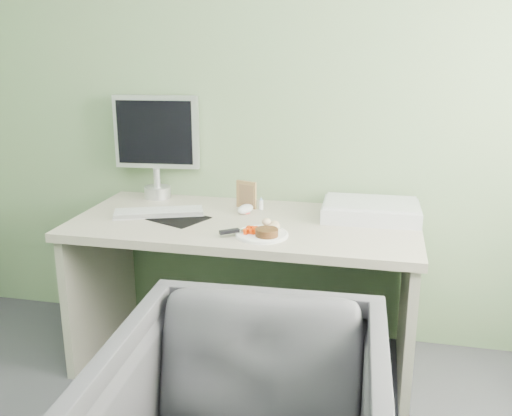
% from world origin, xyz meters
% --- Properties ---
extents(wall_back, '(3.50, 0.00, 3.50)m').
position_xyz_m(wall_back, '(0.00, 2.00, 1.35)').
color(wall_back, '#65825B').
rests_on(wall_back, floor).
extents(desk, '(1.60, 0.75, 0.73)m').
position_xyz_m(desk, '(0.00, 1.62, 0.55)').
color(desk, '#BCB39D').
rests_on(desk, floor).
extents(plate, '(0.23, 0.23, 0.01)m').
position_xyz_m(plate, '(0.12, 1.43, 0.74)').
color(plate, white).
rests_on(plate, desk).
extents(steak, '(0.12, 0.12, 0.03)m').
position_xyz_m(steak, '(0.15, 1.40, 0.76)').
color(steak, black).
rests_on(steak, plate).
extents(potato_pile, '(0.10, 0.08, 0.05)m').
position_xyz_m(potato_pile, '(0.16, 1.49, 0.77)').
color(potato_pile, tan).
rests_on(potato_pile, plate).
extents(carrot_heap, '(0.07, 0.07, 0.04)m').
position_xyz_m(carrot_heap, '(0.08, 1.42, 0.76)').
color(carrot_heap, '#F44005').
rests_on(carrot_heap, plate).
extents(steak_knife, '(0.19, 0.15, 0.02)m').
position_xyz_m(steak_knife, '(0.02, 1.41, 0.75)').
color(steak_knife, silver).
rests_on(steak_knife, plate).
extents(mousepad, '(0.30, 0.29, 0.00)m').
position_xyz_m(mousepad, '(-0.31, 1.58, 0.73)').
color(mousepad, black).
rests_on(mousepad, desk).
extents(keyboard, '(0.43, 0.26, 0.02)m').
position_xyz_m(keyboard, '(-0.42, 1.62, 0.75)').
color(keyboard, white).
rests_on(keyboard, desk).
extents(computer_mouse, '(0.08, 0.13, 0.04)m').
position_xyz_m(computer_mouse, '(-0.03, 1.75, 0.75)').
color(computer_mouse, white).
rests_on(computer_mouse, desk).
extents(photo_frame, '(0.11, 0.05, 0.14)m').
position_xyz_m(photo_frame, '(-0.04, 1.83, 0.80)').
color(photo_frame, olive).
rests_on(photo_frame, desk).
extents(eyedrop_bottle, '(0.02, 0.02, 0.07)m').
position_xyz_m(eyedrop_bottle, '(0.04, 1.82, 0.76)').
color(eyedrop_bottle, white).
rests_on(eyedrop_bottle, desk).
extents(scanner, '(0.46, 0.31, 0.07)m').
position_xyz_m(scanner, '(0.57, 1.79, 0.76)').
color(scanner, silver).
rests_on(scanner, desk).
extents(monitor, '(0.45, 0.14, 0.54)m').
position_xyz_m(monitor, '(-0.55, 1.94, 1.03)').
color(monitor, silver).
rests_on(monitor, desk).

